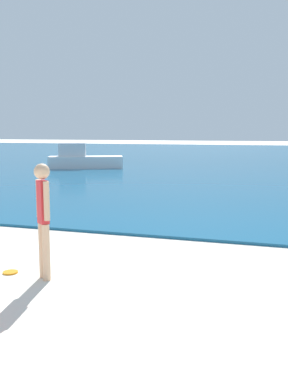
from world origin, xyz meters
name	(u,v)px	position (x,y,z in m)	size (l,w,h in m)	color
water	(260,157)	(0.00, 40.91, 0.03)	(160.00, 60.00, 0.06)	#14567F
person_standing	(43,214)	(-1.41, 7.98, 0.98)	(0.33, 0.28, 1.72)	#DDAD84
frisbee	(10,272)	(-2.06, 8.05, 0.01)	(0.23, 0.23, 0.03)	orange
boat_near	(83,159)	(-9.15, 25.54, 0.56)	(4.40, 2.90, 1.43)	white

